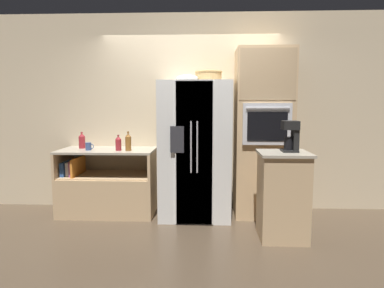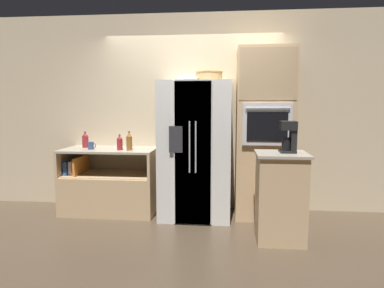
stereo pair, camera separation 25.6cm
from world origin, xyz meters
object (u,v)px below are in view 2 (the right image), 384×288
Objects in this scene: wicker_basket at (209,76)px; bottle_tall at (85,140)px; bottle_short at (129,142)px; bottle_wide at (120,143)px; fruit_bowl at (188,78)px; coffee_maker at (290,135)px; wall_oven at (264,134)px; refrigerator at (196,150)px; mug at (91,146)px.

wicker_basket is 1.98m from bottle_tall.
bottle_short is 0.14m from bottle_wide.
fruit_bowl is 1.26m from bottle_wide.
coffee_maker reaches higher than bottle_tall.
wall_oven is 6.48× the size of coffee_maker.
wall_oven is 10.65× the size of bottle_wide.
coffee_maker is (1.10, -0.71, 0.27)m from refrigerator.
wicker_basket reaches higher than mug.
wall_oven is 9.81× the size of bottle_tall.
bottle_wide is (0.57, -0.20, -0.01)m from bottle_tall.
bottle_short is at bearing -16.88° from bottle_tall.
refrigerator reaches higher than bottle_wide.
fruit_bowl is at bearing -7.47° from bottle_tall.
mug is at bearing -48.79° from bottle_tall.
coffee_maker reaches higher than bottle_short.
mug is (-0.55, 0.03, -0.06)m from bottle_short.
wicker_basket is (0.17, 0.07, 0.99)m from refrigerator.
refrigerator is 5.24× the size of coffee_maker.
refrigerator is at bearing 1.50° from mug.
wicker_basket is 1.60× the size of bottle_tall.
bottle_tall is 1.99× the size of mug.
bottle_short is at bearing -178.67° from fruit_bowl.
wicker_basket is at bearing 6.04° from bottle_wide.
refrigerator reaches higher than coffee_maker.
refrigerator is 1.04m from bottle_wide.
fruit_bowl is 2.47× the size of mug.
coffee_maker is at bearing -28.65° from fruit_bowl.
wicker_basket is 1.39m from bottle_short.
bottle_wide is (-1.03, -0.06, 0.09)m from refrigerator.
fruit_bowl is 1.73m from bottle_tall.
wall_oven is 8.70× the size of bottle_short.
bottle_tall is 2.84m from coffee_maker.
wall_oven reaches higher than mug.
mug is at bearing 177.11° from bottle_wide.
refrigerator is at bearing 147.16° from coffee_maker.
wicker_basket is 1.29× the size of fruit_bowl.
bottle_short is 0.74× the size of coffee_maker.
wicker_basket is (-0.74, -0.02, 0.77)m from wall_oven.
bottle_short is (-1.81, -0.16, -0.11)m from wall_oven.
wall_oven reaches higher than bottle_wide.
bottle_tall is at bearing 160.52° from bottle_wide.
coffee_maker is (2.70, -0.85, 0.17)m from bottle_tall.
bottle_tall is at bearing 174.88° from refrigerator.
bottle_wide is at bearing -2.89° from mug.
mug is (-1.61, -0.11, -0.94)m from wicker_basket.
bottle_short is 2.10m from coffee_maker.
wall_oven is 1.95m from bottle_wide.
bottle_tall is 1.09× the size of bottle_wide.
bottle_wide is (-1.20, -0.13, -0.89)m from wicker_basket.
bottle_short is at bearing -5.37° from bottle_wide.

